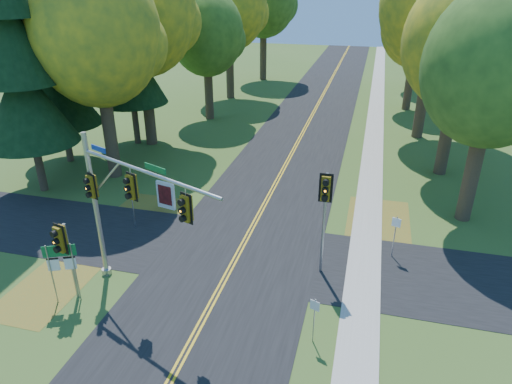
% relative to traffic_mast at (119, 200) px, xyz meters
% --- Properties ---
extents(ground, '(160.00, 160.00, 0.00)m').
position_rel_traffic_mast_xyz_m(ground, '(3.77, 2.12, -4.48)').
color(ground, '#3A581F').
rests_on(ground, ground).
extents(road_main, '(8.00, 160.00, 0.02)m').
position_rel_traffic_mast_xyz_m(road_main, '(3.77, 2.12, -4.47)').
color(road_main, black).
rests_on(road_main, ground).
extents(road_cross, '(60.00, 6.00, 0.02)m').
position_rel_traffic_mast_xyz_m(road_cross, '(3.77, 4.12, -4.47)').
color(road_cross, black).
rests_on(road_cross, ground).
extents(centerline_left, '(0.10, 160.00, 0.01)m').
position_rel_traffic_mast_xyz_m(centerline_left, '(3.67, 2.12, -4.45)').
color(centerline_left, gold).
rests_on(centerline_left, road_main).
extents(centerline_right, '(0.10, 160.00, 0.01)m').
position_rel_traffic_mast_xyz_m(centerline_right, '(3.87, 2.12, -4.45)').
color(centerline_right, gold).
rests_on(centerline_right, road_main).
extents(sidewalk_east, '(1.60, 160.00, 0.06)m').
position_rel_traffic_mast_xyz_m(sidewalk_east, '(9.97, 2.12, -4.45)').
color(sidewalk_east, '#9E998E').
rests_on(sidewalk_east, ground).
extents(leaf_patch_w_near, '(4.00, 6.00, 0.00)m').
position_rel_traffic_mast_xyz_m(leaf_patch_w_near, '(-2.73, 6.12, -4.47)').
color(leaf_patch_w_near, brown).
rests_on(leaf_patch_w_near, ground).
extents(leaf_patch_e, '(3.50, 8.00, 0.00)m').
position_rel_traffic_mast_xyz_m(leaf_patch_e, '(10.57, 8.12, -4.47)').
color(leaf_patch_e, brown).
rests_on(leaf_patch_e, ground).
extents(leaf_patch_w_far, '(3.00, 5.00, 0.00)m').
position_rel_traffic_mast_xyz_m(leaf_patch_w_far, '(-3.73, -0.88, -4.47)').
color(leaf_patch_w_far, brown).
rests_on(leaf_patch_w_far, ground).
extents(tree_w_a, '(8.00, 8.00, 14.15)m').
position_rel_traffic_mast_xyz_m(tree_w_a, '(-7.35, 11.50, 5.01)').
color(tree_w_a, '#38281C').
rests_on(tree_w_a, ground).
extents(tree_e_a, '(7.20, 7.20, 12.73)m').
position_rel_traffic_mast_xyz_m(tree_e_a, '(15.34, 10.89, 4.05)').
color(tree_e_a, '#38281C').
rests_on(tree_e_a, ground).
extents(tree_w_b, '(8.60, 8.60, 15.38)m').
position_rel_traffic_mast_xyz_m(tree_w_b, '(-7.95, 18.41, 5.89)').
color(tree_w_b, '#38281C').
rests_on(tree_w_b, ground).
extents(tree_e_b, '(7.60, 7.60, 13.33)m').
position_rel_traffic_mast_xyz_m(tree_e_b, '(14.74, 17.70, 4.42)').
color(tree_e_b, '#38281C').
rests_on(tree_e_b, ground).
extents(tree_w_c, '(6.80, 6.80, 11.91)m').
position_rel_traffic_mast_xyz_m(tree_w_c, '(-5.77, 26.59, 3.47)').
color(tree_w_c, '#38281C').
rests_on(tree_w_c, ground).
extents(tree_e_c, '(8.80, 8.80, 15.79)m').
position_rel_traffic_mast_xyz_m(tree_e_c, '(13.65, 25.81, 6.18)').
color(tree_e_c, '#38281C').
rests_on(tree_e_c, ground).
extents(tree_w_d, '(8.20, 8.20, 14.56)m').
position_rel_traffic_mast_xyz_m(tree_w_d, '(-6.35, 35.30, 5.30)').
color(tree_w_d, '#38281C').
rests_on(tree_w_d, ground).
extents(tree_e_d, '(7.00, 7.00, 12.32)m').
position_rel_traffic_mast_xyz_m(tree_e_d, '(13.04, 34.99, 3.76)').
color(tree_e_d, '#38281C').
rests_on(tree_e_d, ground).
extents(tree_e_e, '(7.80, 7.80, 13.74)m').
position_rel_traffic_mast_xyz_m(tree_e_e, '(14.24, 45.70, 4.71)').
color(tree_e_e, '#38281C').
rests_on(tree_e_e, ground).
extents(pine_a, '(5.60, 5.60, 19.48)m').
position_rel_traffic_mast_xyz_m(pine_a, '(-10.73, 8.12, 4.70)').
color(pine_a, '#38281C').
rests_on(pine_a, ground).
extents(pine_b, '(5.60, 5.60, 17.31)m').
position_rel_traffic_mast_xyz_m(pine_b, '(-12.23, 13.12, 3.68)').
color(pine_b, '#38281C').
rests_on(pine_b, ground).
extents(pine_c, '(5.60, 5.60, 20.56)m').
position_rel_traffic_mast_xyz_m(pine_c, '(-9.23, 18.12, 5.21)').
color(pine_c, '#38281C').
rests_on(pine_c, ground).
extents(traffic_mast, '(7.12, 3.19, 6.96)m').
position_rel_traffic_mast_xyz_m(traffic_mast, '(0.00, 0.00, 0.00)').
color(traffic_mast, '#9A9CA3').
rests_on(traffic_mast, ground).
extents(east_signal_pole, '(0.60, 0.69, 5.14)m').
position_rel_traffic_mast_xyz_m(east_signal_pole, '(7.98, 3.33, -0.58)').
color(east_signal_pole, gray).
rests_on(east_signal_pole, ground).
extents(ped_signal_pole, '(0.58, 0.68, 3.73)m').
position_rel_traffic_mast_xyz_m(ped_signal_pole, '(-2.12, -1.25, -1.70)').
color(ped_signal_pole, '#919398').
rests_on(ped_signal_pole, ground).
extents(route_sign_cluster, '(1.23, 0.58, 2.85)m').
position_rel_traffic_mast_xyz_m(route_sign_cluster, '(-2.25, -1.36, -2.47)').
color(route_sign_cluster, gray).
rests_on(route_sign_cluster, ground).
extents(info_kiosk, '(1.24, 0.44, 1.70)m').
position_rel_traffic_mast_xyz_m(info_kiosk, '(-1.84, 7.72, -3.63)').
color(info_kiosk, silver).
rests_on(info_kiosk, ground).
extents(reg_sign_e_north, '(0.41, 0.17, 2.25)m').
position_rel_traffic_mast_xyz_m(reg_sign_e_north, '(11.27, 5.69, -2.94)').
color(reg_sign_e_north, gray).
rests_on(reg_sign_e_north, ground).
extents(reg_sign_e_south, '(0.37, 0.16, 2.00)m').
position_rel_traffic_mast_xyz_m(reg_sign_e_south, '(8.27, -1.16, -3.11)').
color(reg_sign_e_south, gray).
rests_on(reg_sign_e_south, ground).
extents(reg_sign_w, '(0.46, 0.16, 2.44)m').
position_rel_traffic_mast_xyz_m(reg_sign_w, '(-2.54, 5.08, -2.80)').
color(reg_sign_w, gray).
rests_on(reg_sign_w, ground).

